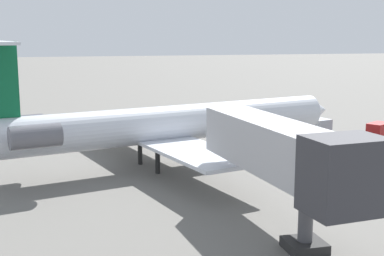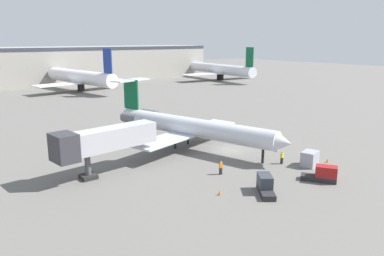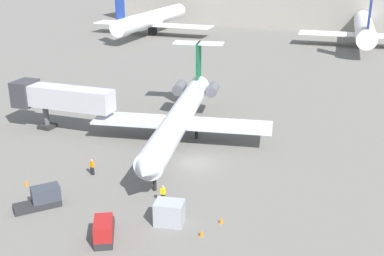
{
  "view_description": "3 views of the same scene",
  "coord_description": "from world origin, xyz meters",
  "px_view_note": "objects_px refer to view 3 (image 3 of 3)",
  "views": [
    {
      "loc": [
        -43.17,
        12.69,
        10.14
      ],
      "look_at": [
        -1.78,
        2.16,
        2.53
      ],
      "focal_mm": 49.78,
      "sensor_mm": 36.0,
      "label": 1
    },
    {
      "loc": [
        -37.94,
        -39.52,
        16.2
      ],
      "look_at": [
        -4.33,
        3.55,
        3.38
      ],
      "focal_mm": 35.49,
      "sensor_mm": 36.0,
      "label": 2
    },
    {
      "loc": [
        19.47,
        -41.72,
        21.09
      ],
      "look_at": [
        -2.32,
        4.48,
        2.1
      ],
      "focal_mm": 44.26,
      "sensor_mm": 36.0,
      "label": 3
    }
  ],
  "objects_px": {
    "jet_bridge": "(56,97)",
    "ground_crew_marshaller": "(163,194)",
    "parked_airliner_west_end": "(152,19)",
    "regional_jet": "(181,114)",
    "baggage_tug_trailing": "(104,230)",
    "traffic_cone_near": "(221,220)",
    "ground_crew_loader": "(92,167)",
    "parked_airliner_west_mid": "(364,28)",
    "cargo_container_uld": "(169,213)",
    "traffic_cone_far": "(201,233)",
    "traffic_cone_mid": "(26,183)",
    "baggage_tug_lead": "(42,198)"
  },
  "relations": [
    {
      "from": "jet_bridge",
      "to": "ground_crew_marshaller",
      "type": "height_order",
      "value": "jet_bridge"
    },
    {
      "from": "ground_crew_marshaller",
      "to": "parked_airliner_west_end",
      "type": "bearing_deg",
      "value": 120.35
    },
    {
      "from": "regional_jet",
      "to": "baggage_tug_trailing",
      "type": "height_order",
      "value": "regional_jet"
    },
    {
      "from": "ground_crew_marshaller",
      "to": "traffic_cone_near",
      "type": "bearing_deg",
      "value": -9.24
    },
    {
      "from": "parked_airliner_west_end",
      "to": "ground_crew_marshaller",
      "type": "bearing_deg",
      "value": -59.65
    },
    {
      "from": "ground_crew_loader",
      "to": "parked_airliner_west_end",
      "type": "xyz_separation_m",
      "value": [
        -37.39,
        77.57,
        3.48
      ]
    },
    {
      "from": "regional_jet",
      "to": "parked_airliner_west_mid",
      "type": "relative_size",
      "value": 0.88
    },
    {
      "from": "baggage_tug_trailing",
      "to": "parked_airliner_west_end",
      "type": "bearing_deg",
      "value": 117.56
    },
    {
      "from": "cargo_container_uld",
      "to": "parked_airliner_west_end",
      "type": "height_order",
      "value": "parked_airliner_west_end"
    },
    {
      "from": "ground_crew_loader",
      "to": "baggage_tug_trailing",
      "type": "xyz_separation_m",
      "value": [
        7.82,
        -9.06,
        -0.02
      ]
    },
    {
      "from": "ground_crew_loader",
      "to": "traffic_cone_far",
      "type": "distance_m",
      "value": 15.45
    },
    {
      "from": "ground_crew_loader",
      "to": "traffic_cone_mid",
      "type": "distance_m",
      "value": 6.41
    },
    {
      "from": "regional_jet",
      "to": "jet_bridge",
      "type": "height_order",
      "value": "regional_jet"
    },
    {
      "from": "ground_crew_marshaller",
      "to": "traffic_cone_far",
      "type": "distance_m",
      "value": 6.33
    },
    {
      "from": "ground_crew_marshaller",
      "to": "parked_airliner_west_end",
      "type": "relative_size",
      "value": 0.04
    },
    {
      "from": "baggage_tug_trailing",
      "to": "regional_jet",
      "type": "bearing_deg",
      "value": 100.09
    },
    {
      "from": "jet_bridge",
      "to": "parked_airliner_west_mid",
      "type": "relative_size",
      "value": 0.38
    },
    {
      "from": "regional_jet",
      "to": "parked_airliner_west_end",
      "type": "bearing_deg",
      "value": 122.33
    },
    {
      "from": "regional_jet",
      "to": "baggage_tug_lead",
      "type": "bearing_deg",
      "value": -102.0
    },
    {
      "from": "regional_jet",
      "to": "ground_crew_loader",
      "type": "height_order",
      "value": "regional_jet"
    },
    {
      "from": "jet_bridge",
      "to": "traffic_cone_near",
      "type": "relative_size",
      "value": 24.63
    },
    {
      "from": "jet_bridge",
      "to": "traffic_cone_far",
      "type": "xyz_separation_m",
      "value": [
        26.12,
        -14.18,
        -4.02
      ]
    },
    {
      "from": "jet_bridge",
      "to": "traffic_cone_far",
      "type": "bearing_deg",
      "value": -28.5
    },
    {
      "from": "cargo_container_uld",
      "to": "traffic_cone_mid",
      "type": "xyz_separation_m",
      "value": [
        -15.68,
        0.13,
        -0.71
      ]
    },
    {
      "from": "traffic_cone_near",
      "to": "traffic_cone_mid",
      "type": "distance_m",
      "value": 19.62
    },
    {
      "from": "baggage_tug_lead",
      "to": "ground_crew_loader",
      "type": "bearing_deg",
      "value": 89.68
    },
    {
      "from": "traffic_cone_mid",
      "to": "ground_crew_marshaller",
      "type": "bearing_deg",
      "value": 11.22
    },
    {
      "from": "parked_airliner_west_end",
      "to": "ground_crew_loader",
      "type": "bearing_deg",
      "value": -64.26
    },
    {
      "from": "jet_bridge",
      "to": "traffic_cone_near",
      "type": "height_order",
      "value": "jet_bridge"
    },
    {
      "from": "ground_crew_loader",
      "to": "cargo_container_uld",
      "type": "distance_m",
      "value": 12.29
    },
    {
      "from": "baggage_tug_trailing",
      "to": "cargo_container_uld",
      "type": "xyz_separation_m",
      "value": [
        3.5,
        4.27,
        0.15
      ]
    },
    {
      "from": "traffic_cone_mid",
      "to": "traffic_cone_far",
      "type": "xyz_separation_m",
      "value": [
        18.84,
        -0.74,
        0.0
      ]
    },
    {
      "from": "ground_crew_loader",
      "to": "traffic_cone_far",
      "type": "bearing_deg",
      "value": -20.45
    },
    {
      "from": "baggage_tug_trailing",
      "to": "traffic_cone_mid",
      "type": "height_order",
      "value": "baggage_tug_trailing"
    },
    {
      "from": "traffic_cone_near",
      "to": "parked_airliner_west_end",
      "type": "distance_m",
      "value": 96.25
    },
    {
      "from": "cargo_container_uld",
      "to": "traffic_cone_mid",
      "type": "height_order",
      "value": "cargo_container_uld"
    },
    {
      "from": "parked_airliner_west_mid",
      "to": "traffic_cone_far",
      "type": "bearing_deg",
      "value": -91.16
    },
    {
      "from": "jet_bridge",
      "to": "cargo_container_uld",
      "type": "distance_m",
      "value": 26.88
    },
    {
      "from": "parked_airliner_west_end",
      "to": "baggage_tug_trailing",
      "type": "bearing_deg",
      "value": -62.44
    },
    {
      "from": "parked_airliner_west_end",
      "to": "traffic_cone_near",
      "type": "bearing_deg",
      "value": -56.86
    },
    {
      "from": "ground_crew_marshaller",
      "to": "traffic_cone_mid",
      "type": "height_order",
      "value": "ground_crew_marshaller"
    },
    {
      "from": "baggage_tug_lead",
      "to": "traffic_cone_near",
      "type": "bearing_deg",
      "value": 15.58
    },
    {
      "from": "parked_airliner_west_end",
      "to": "parked_airliner_west_mid",
      "type": "height_order",
      "value": "parked_airliner_west_mid"
    },
    {
      "from": "traffic_cone_mid",
      "to": "cargo_container_uld",
      "type": "bearing_deg",
      "value": -0.49
    },
    {
      "from": "baggage_tug_trailing",
      "to": "parked_airliner_west_mid",
      "type": "height_order",
      "value": "parked_airliner_west_mid"
    },
    {
      "from": "baggage_tug_lead",
      "to": "baggage_tug_trailing",
      "type": "bearing_deg",
      "value": -13.4
    },
    {
      "from": "ground_crew_loader",
      "to": "cargo_container_uld",
      "type": "xyz_separation_m",
      "value": [
        11.31,
        -4.79,
        0.13
      ]
    },
    {
      "from": "parked_airliner_west_end",
      "to": "parked_airliner_west_mid",
      "type": "bearing_deg",
      "value": 6.59
    },
    {
      "from": "traffic_cone_mid",
      "to": "traffic_cone_near",
      "type": "bearing_deg",
      "value": 5.0
    },
    {
      "from": "ground_crew_loader",
      "to": "traffic_cone_far",
      "type": "xyz_separation_m",
      "value": [
        14.47,
        -5.39,
        -0.58
      ]
    }
  ]
}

